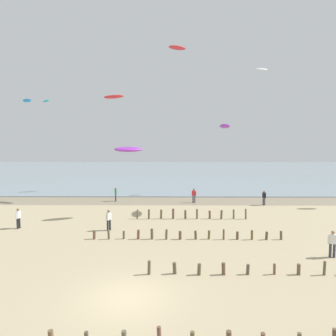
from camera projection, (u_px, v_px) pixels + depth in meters
name	position (u px, v px, depth m)	size (l,w,h in m)	color
ground_plane	(126.00, 297.00, 14.08)	(160.00, 160.00, 0.00)	tan
wet_sand_strip	(154.00, 201.00, 37.25)	(120.00, 5.14, 0.01)	gray
sea	(162.00, 171.00, 74.68)	(160.00, 70.00, 0.10)	#7F939E
groyne_near	(323.00, 269.00, 16.46)	(19.33, 0.35, 0.80)	brown
groyne_mid	(184.00, 235.00, 22.48)	(14.17, 0.31, 0.80)	brown
groyne_far	(190.00, 214.00, 28.48)	(10.43, 0.35, 1.00)	brown
person_nearest_camera	(116.00, 194.00, 37.02)	(0.30, 0.56, 1.71)	#383842
person_mid_beach	(194.00, 195.00, 36.13)	(0.53, 0.34, 1.71)	#4C4C56
person_by_waterline	(264.00, 197.00, 34.70)	(0.36, 0.52, 1.71)	#4C4C56
person_left_flank	(18.00, 218.00, 25.28)	(0.30, 0.55, 1.71)	#232328
person_right_flank	(109.00, 219.00, 24.71)	(0.42, 0.44, 1.71)	#232328
person_far_down_beach	(333.00, 243.00, 18.91)	(0.53, 0.35, 1.71)	#383842
kite_aloft_0	(114.00, 97.00, 37.14)	(2.85, 0.91, 0.46)	red
kite_aloft_1	(225.00, 126.00, 31.13)	(2.73, 0.87, 0.44)	purple
kite_aloft_3	(46.00, 101.00, 49.17)	(2.04, 0.65, 0.33)	#19B2B7
kite_aloft_4	(129.00, 149.00, 28.87)	(2.81, 0.90, 0.45)	purple
kite_aloft_5	(177.00, 48.00, 45.16)	(2.81, 0.90, 0.45)	red
kite_aloft_6	(27.00, 101.00, 44.27)	(2.30, 0.74, 0.37)	#2384D1
kite_aloft_7	(262.00, 69.00, 41.96)	(1.83, 0.58, 0.29)	white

